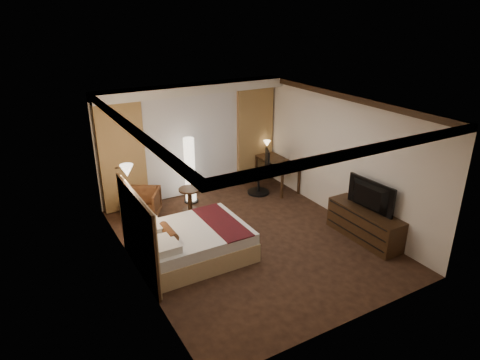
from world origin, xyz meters
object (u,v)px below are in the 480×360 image
armchair (142,203)px  side_table (190,200)px  office_chair (259,172)px  dresser (365,224)px  bed (193,243)px  floor_lamp (190,170)px  desk (277,174)px  television (367,195)px

armchair → side_table: 1.06m
office_chair → dresser: bearing=-53.6°
bed → floor_lamp: bearing=67.3°
office_chair → dresser: (0.63, -2.94, -0.24)m
side_table → dresser: size_ratio=0.33×
desk → television: 3.04m
office_chair → television: size_ratio=1.03×
armchair → dresser: 4.68m
side_table → office_chair: bearing=1.6°
office_chair → bed: bearing=-119.9°
bed → armchair: (-0.32, 1.99, 0.08)m
bed → side_table: bearing=68.2°
bed → floor_lamp: floor_lamp is taller
bed → office_chair: 3.19m
office_chair → television: bearing=-54.2°
armchair → dresser: size_ratio=0.44×
bed → dresser: (3.21, -1.07, 0.03)m
floor_lamp → office_chair: floor_lamp is taller
bed → floor_lamp: size_ratio=1.24×
bed → desk: bearing=31.2°
floor_lamp → dresser: floor_lamp is taller
television → desk: bearing=-2.9°
side_table → office_chair: 1.88m
armchair → bed: bearing=-48.8°
side_table → floor_lamp: floor_lamp is taller
bed → desk: 3.70m
bed → side_table: 1.95m
floor_lamp → desk: 2.29m
office_chair → dresser: size_ratio=0.69×
floor_lamp → dresser: bearing=-55.6°
floor_lamp → television: (2.24, -3.32, 0.16)m
floor_lamp → desk: bearing=-8.5°
floor_lamp → office_chair: size_ratio=1.41×
dresser → television: bearing=180.0°
armchair → desk: 3.48m
bed → desk: desk is taller
side_table → floor_lamp: size_ratio=0.34×
armchair → television: 4.69m
dresser → side_table: bearing=130.8°
dresser → bed: bearing=161.5°
television → armchair: bearing=45.5°
television → side_table: bearing=37.2°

